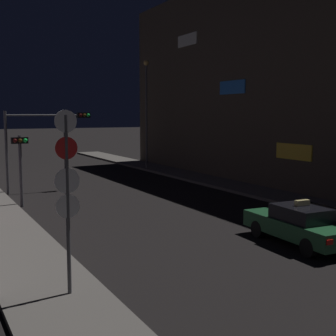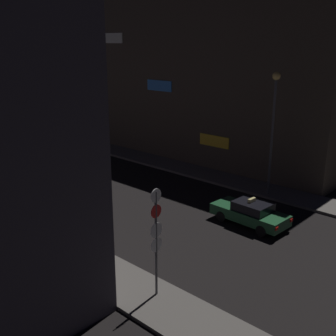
{
  "view_description": "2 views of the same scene",
  "coord_description": "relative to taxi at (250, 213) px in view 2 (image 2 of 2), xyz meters",
  "views": [
    {
      "loc": [
        -10.02,
        -1.5,
        4.65
      ],
      "look_at": [
        0.78,
        18.72,
        1.96
      ],
      "focal_mm": 49.24,
      "sensor_mm": 36.0,
      "label": 1
    },
    {
      "loc": [
        -17.5,
        -0.85,
        10.07
      ],
      "look_at": [
        1.07,
        16.21,
        2.37
      ],
      "focal_mm": 44.36,
      "sensor_mm": 36.0,
      "label": 2
    }
  ],
  "objects": [
    {
      "name": "sidewalk_right",
      "position": [
        5.56,
        14.17,
        -0.65
      ],
      "size": [
        2.59,
        53.3,
        0.17
      ],
      "primitive_type": "cube",
      "color": "#5B5651",
      "rests_on": "ground_plane"
    },
    {
      "name": "building_facade_right",
      "position": [
        12.22,
        13.66,
        6.28
      ],
      "size": [
        10.8,
        29.99,
        14.02
      ],
      "color": "#473D33",
      "rests_on": "ground_plane"
    },
    {
      "name": "taxi",
      "position": [
        0.0,
        0.0,
        0.0
      ],
      "size": [
        2.02,
        4.53,
        1.62
      ],
      "color": "#1E512D",
      "rests_on": "ground_plane"
    },
    {
      "name": "traffic_light_overhead",
      "position": [
        -5.45,
        15.77,
        2.84
      ],
      "size": [
        5.13,
        0.42,
        4.84
      ],
      "color": "#47474C",
      "rests_on": "ground_plane"
    },
    {
      "name": "traffic_light_left_kerb",
      "position": [
        -7.52,
        11.58,
        1.86
      ],
      "size": [
        0.8,
        0.42,
        3.6
      ],
      "color": "#47474C",
      "rests_on": "ground_plane"
    },
    {
      "name": "sign_pole_left",
      "position": [
        -8.71,
        -1.01,
        2.12
      ],
      "size": [
        0.62,
        0.1,
        4.58
      ],
      "color": "#47474C",
      "rests_on": "sidewalk_left"
    },
    {
      "name": "street_lamp_near_block",
      "position": [
        4.75,
        1.54,
        4.95
      ],
      "size": [
        0.52,
        0.52,
        8.1
      ],
      "color": "#47474C",
      "rests_on": "sidewalk_right"
    },
    {
      "name": "street_lamp_far_block",
      "position": [
        4.71,
        22.67,
        4.9
      ],
      "size": [
        0.44,
        0.44,
        8.86
      ],
      "color": "#47474C",
      "rests_on": "sidewalk_right"
    }
  ]
}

